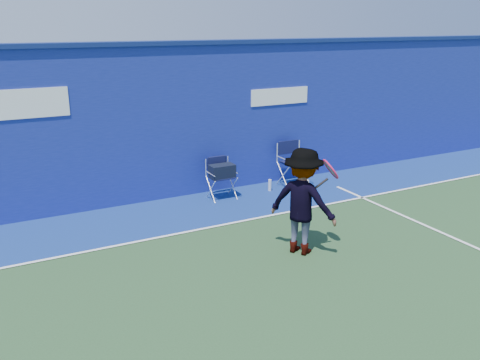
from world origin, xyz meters
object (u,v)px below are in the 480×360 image
directors_chair_right (293,172)px  tennis_player (303,201)px  water_bottle (270,185)px  directors_chair_left (221,182)px

directors_chair_right → tennis_player: (-1.75, -2.88, 0.53)m
directors_chair_right → water_bottle: bearing=-170.4°
water_bottle → tennis_player: tennis_player is taller
directors_chair_left → tennis_player: size_ratio=0.50×
directors_chair_left → water_bottle: size_ratio=3.28×
water_bottle → tennis_player: bearing=-111.3°
directors_chair_right → directors_chair_left: bearing=-178.1°
directors_chair_left → directors_chair_right: 1.77m
directors_chair_right → water_bottle: (-0.66, -0.11, -0.17)m
tennis_player → directors_chair_right: bearing=58.8°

